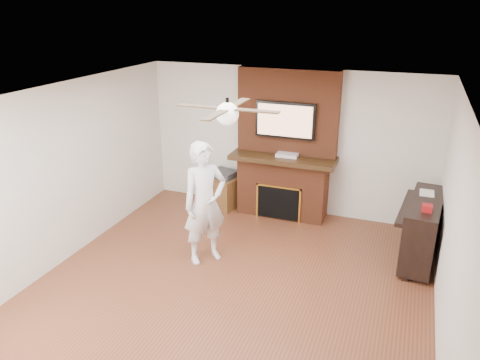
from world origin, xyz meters
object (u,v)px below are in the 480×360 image
at_px(person, 205,203).
at_px(side_table, 224,189).
at_px(piano, 422,228).
at_px(fireplace, 284,159).

distance_m(person, side_table, 2.02).
relative_size(side_table, piano, 0.49).
bearing_deg(side_table, person, -60.57).
relative_size(person, side_table, 2.50).
height_order(fireplace, piano, fireplace).
distance_m(side_table, piano, 3.47).
bearing_deg(fireplace, piano, -20.77).
bearing_deg(fireplace, side_table, -176.51).
height_order(person, piano, person).
bearing_deg(person, fireplace, 22.46).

